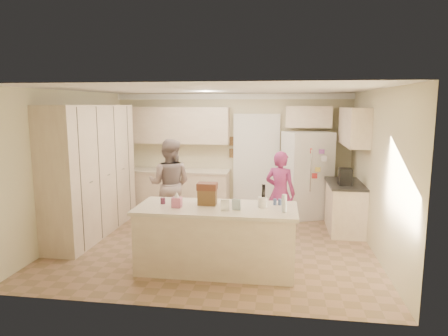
# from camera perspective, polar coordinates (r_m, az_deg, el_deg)

# --- Properties ---
(floor) EXTENTS (5.20, 4.60, 0.02)m
(floor) POSITION_cam_1_polar(r_m,az_deg,el_deg) (7.03, -1.23, -10.62)
(floor) COLOR #927058
(floor) RESTS_ON ground
(ceiling) EXTENTS (5.20, 4.60, 0.02)m
(ceiling) POSITION_cam_1_polar(r_m,az_deg,el_deg) (6.63, -1.31, 11.23)
(ceiling) COLOR white
(ceiling) RESTS_ON wall_back
(wall_back) EXTENTS (5.20, 0.02, 2.60)m
(wall_back) POSITION_cam_1_polar(r_m,az_deg,el_deg) (8.97, 1.16, 2.29)
(wall_back) COLOR beige
(wall_back) RESTS_ON ground
(wall_front) EXTENTS (5.20, 0.02, 2.60)m
(wall_front) POSITION_cam_1_polar(r_m,az_deg,el_deg) (4.49, -6.14, -4.66)
(wall_front) COLOR beige
(wall_front) RESTS_ON ground
(wall_left) EXTENTS (0.02, 4.60, 2.60)m
(wall_left) POSITION_cam_1_polar(r_m,az_deg,el_deg) (7.58, -21.12, 0.42)
(wall_left) COLOR beige
(wall_left) RESTS_ON ground
(wall_right) EXTENTS (0.02, 4.60, 2.60)m
(wall_right) POSITION_cam_1_polar(r_m,az_deg,el_deg) (6.79, 21.02, -0.52)
(wall_right) COLOR beige
(wall_right) RESTS_ON ground
(crown_back) EXTENTS (5.20, 0.08, 0.12)m
(crown_back) POSITION_cam_1_polar(r_m,az_deg,el_deg) (8.86, 1.14, 10.17)
(crown_back) COLOR white
(crown_back) RESTS_ON wall_back
(pantry_bank) EXTENTS (0.60, 2.60, 2.35)m
(pantry_bank) POSITION_cam_1_polar(r_m,az_deg,el_deg) (7.63, -18.31, -0.33)
(pantry_bank) COLOR beige
(pantry_bank) RESTS_ON floor
(back_base_cab) EXTENTS (2.20, 0.60, 0.88)m
(back_base_cab) POSITION_cam_1_polar(r_m,az_deg,el_deg) (9.03, -6.38, -3.26)
(back_base_cab) COLOR beige
(back_base_cab) RESTS_ON floor
(back_countertop) EXTENTS (2.24, 0.63, 0.04)m
(back_countertop) POSITION_cam_1_polar(r_m,az_deg,el_deg) (8.93, -6.45, -0.39)
(back_countertop) COLOR beige
(back_countertop) RESTS_ON back_base_cab
(back_upper_cab) EXTENTS (2.20, 0.35, 0.80)m
(back_upper_cab) POSITION_cam_1_polar(r_m,az_deg,el_deg) (8.95, -6.34, 6.07)
(back_upper_cab) COLOR beige
(back_upper_cab) RESTS_ON wall_back
(doorway_opening) EXTENTS (0.90, 0.06, 2.10)m
(doorway_opening) POSITION_cam_1_polar(r_m,az_deg,el_deg) (8.92, 4.63, 0.60)
(doorway_opening) COLOR black
(doorway_opening) RESTS_ON floor
(doorway_casing) EXTENTS (1.02, 0.03, 2.22)m
(doorway_casing) POSITION_cam_1_polar(r_m,az_deg,el_deg) (8.89, 4.62, 0.57)
(doorway_casing) COLOR white
(doorway_casing) RESTS_ON floor
(wall_frame_upper) EXTENTS (0.15, 0.02, 0.20)m
(wall_frame_upper) POSITION_cam_1_polar(r_m,az_deg,el_deg) (8.90, 1.26, 3.85)
(wall_frame_upper) COLOR brown
(wall_frame_upper) RESTS_ON wall_back
(wall_frame_lower) EXTENTS (0.15, 0.02, 0.20)m
(wall_frame_lower) POSITION_cam_1_polar(r_m,az_deg,el_deg) (8.93, 1.25, 2.13)
(wall_frame_lower) COLOR brown
(wall_frame_lower) RESTS_ON wall_back
(refrigerator) EXTENTS (1.10, 0.99, 1.80)m
(refrigerator) POSITION_cam_1_polar(r_m,az_deg,el_deg) (8.52, 11.74, -0.98)
(refrigerator) COLOR white
(refrigerator) RESTS_ON floor
(fridge_seam) EXTENTS (0.02, 0.02, 1.78)m
(fridge_seam) POSITION_cam_1_polar(r_m,az_deg,el_deg) (8.17, 11.89, -1.41)
(fridge_seam) COLOR gray
(fridge_seam) RESTS_ON refrigerator
(fridge_dispenser) EXTENTS (0.22, 0.03, 0.35)m
(fridge_dispenser) POSITION_cam_1_polar(r_m,az_deg,el_deg) (8.11, 10.40, 0.34)
(fridge_dispenser) COLOR black
(fridge_dispenser) RESTS_ON refrigerator
(fridge_handle_l) EXTENTS (0.02, 0.02, 0.85)m
(fridge_handle_l) POSITION_cam_1_polar(r_m,az_deg,el_deg) (8.13, 11.58, -0.38)
(fridge_handle_l) COLOR silver
(fridge_handle_l) RESTS_ON refrigerator
(fridge_handle_r) EXTENTS (0.02, 0.02, 0.85)m
(fridge_handle_r) POSITION_cam_1_polar(r_m,az_deg,el_deg) (8.14, 12.28, -0.40)
(fridge_handle_r) COLOR silver
(fridge_handle_r) RESTS_ON refrigerator
(over_fridge_cab) EXTENTS (0.95, 0.35, 0.45)m
(over_fridge_cab) POSITION_cam_1_polar(r_m,az_deg,el_deg) (8.68, 11.98, 7.16)
(over_fridge_cab) COLOR beige
(over_fridge_cab) RESTS_ON wall_back
(right_base_cab) EXTENTS (0.60, 1.20, 0.88)m
(right_base_cab) POSITION_cam_1_polar(r_m,az_deg,el_deg) (7.87, 16.86, -5.46)
(right_base_cab) COLOR beige
(right_base_cab) RESTS_ON floor
(right_countertop) EXTENTS (0.63, 1.24, 0.04)m
(right_countertop) POSITION_cam_1_polar(r_m,az_deg,el_deg) (7.76, 16.94, -2.17)
(right_countertop) COLOR #2D2B28
(right_countertop) RESTS_ON right_base_cab
(right_upper_cab) EXTENTS (0.35, 1.50, 0.70)m
(right_upper_cab) POSITION_cam_1_polar(r_m,az_deg,el_deg) (7.86, 18.05, 5.64)
(right_upper_cab) COLOR beige
(right_upper_cab) RESTS_ON wall_right
(coffee_maker) EXTENTS (0.22, 0.28, 0.30)m
(coffee_maker) POSITION_cam_1_polar(r_m,az_deg,el_deg) (7.53, 16.92, -1.19)
(coffee_maker) COLOR black
(coffee_maker) RESTS_ON right_countertop
(island_base) EXTENTS (2.20, 0.90, 0.88)m
(island_base) POSITION_cam_1_polar(r_m,az_deg,el_deg) (5.83, -1.08, -10.16)
(island_base) COLOR beige
(island_base) RESTS_ON floor
(island_top) EXTENTS (2.28, 0.96, 0.05)m
(island_top) POSITION_cam_1_polar(r_m,az_deg,el_deg) (5.69, -1.09, -5.79)
(island_top) COLOR beige
(island_top) RESTS_ON island_base
(utensil_crock) EXTENTS (0.13, 0.13, 0.15)m
(utensil_crock) POSITION_cam_1_polar(r_m,az_deg,el_deg) (5.65, 5.53, -4.90)
(utensil_crock) COLOR white
(utensil_crock) RESTS_ON island_top
(tissue_box) EXTENTS (0.13, 0.13, 0.14)m
(tissue_box) POSITION_cam_1_polar(r_m,az_deg,el_deg) (5.69, -6.75, -4.88)
(tissue_box) COLOR #C7658C
(tissue_box) RESTS_ON island_top
(tissue_plume) EXTENTS (0.08, 0.08, 0.08)m
(tissue_plume) POSITION_cam_1_polar(r_m,az_deg,el_deg) (5.66, -6.77, -3.80)
(tissue_plume) COLOR white
(tissue_plume) RESTS_ON tissue_box
(dollhouse_body) EXTENTS (0.26, 0.18, 0.22)m
(dollhouse_body) POSITION_cam_1_polar(r_m,az_deg,el_deg) (5.78, -2.41, -4.19)
(dollhouse_body) COLOR brown
(dollhouse_body) RESTS_ON island_top
(dollhouse_roof) EXTENTS (0.28, 0.20, 0.10)m
(dollhouse_roof) POSITION_cam_1_polar(r_m,az_deg,el_deg) (5.75, -2.42, -2.63)
(dollhouse_roof) COLOR #592D1E
(dollhouse_roof) RESTS_ON dollhouse_body
(jam_jar) EXTENTS (0.07, 0.07, 0.09)m
(jam_jar) POSITION_cam_1_polar(r_m,az_deg,el_deg) (5.90, -8.73, -4.66)
(jam_jar) COLOR #59263F
(jam_jar) RESTS_ON island_top
(greeting_card_a) EXTENTS (0.12, 0.06, 0.16)m
(greeting_card_a) POSITION_cam_1_polar(r_m,az_deg,el_deg) (5.45, 0.13, -5.32)
(greeting_card_a) COLOR white
(greeting_card_a) RESTS_ON island_top
(greeting_card_b) EXTENTS (0.12, 0.05, 0.16)m
(greeting_card_b) POSITION_cam_1_polar(r_m,az_deg,el_deg) (5.48, 1.76, -5.24)
(greeting_card_b) COLOR silver
(greeting_card_b) RESTS_ON island_top
(water_bottle) EXTENTS (0.07, 0.07, 0.24)m
(water_bottle) POSITION_cam_1_polar(r_m,az_deg,el_deg) (5.44, 8.60, -5.02)
(water_bottle) COLOR silver
(water_bottle) RESTS_ON island_top
(shaker_salt) EXTENTS (0.05, 0.05, 0.09)m
(shaker_salt) POSITION_cam_1_polar(r_m,az_deg,el_deg) (5.82, 7.28, -4.82)
(shaker_salt) COLOR #435A96
(shaker_salt) RESTS_ON island_top
(shaker_pepper) EXTENTS (0.05, 0.05, 0.09)m
(shaker_pepper) POSITION_cam_1_polar(r_m,az_deg,el_deg) (5.82, 7.97, -4.84)
(shaker_pepper) COLOR #435A96
(shaker_pepper) RESTS_ON island_top
(teen_boy) EXTENTS (0.84, 0.66, 1.72)m
(teen_boy) POSITION_cam_1_polar(r_m,az_deg,el_deg) (7.67, -7.77, -2.29)
(teen_boy) COLOR gray
(teen_boy) RESTS_ON floor
(teen_girl) EXTENTS (0.65, 0.53, 1.54)m
(teen_girl) POSITION_cam_1_polar(r_m,az_deg,el_deg) (7.33, 8.01, -3.56)
(teen_girl) COLOR #A93286
(teen_girl) RESTS_ON floor
(fridge_magnets) EXTENTS (0.76, 0.02, 1.44)m
(fridge_magnets) POSITION_cam_1_polar(r_m,az_deg,el_deg) (8.17, 11.89, -1.42)
(fridge_magnets) COLOR tan
(fridge_magnets) RESTS_ON refrigerator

